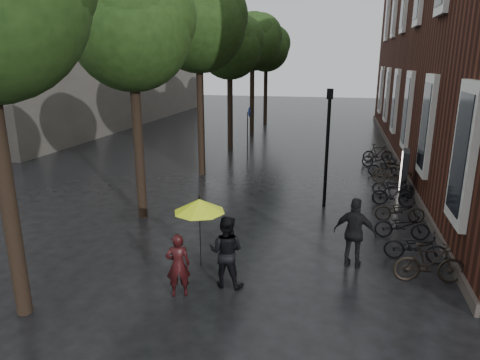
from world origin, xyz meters
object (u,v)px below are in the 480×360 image
(person_black, at_px, (226,251))
(pedestrian_walking, at_px, (355,233))
(ad_lightbox, at_px, (404,172))
(person_burgundy, at_px, (178,265))
(lamp_post, at_px, (328,137))
(parked_bicycles, at_px, (393,189))

(person_black, relative_size, pedestrian_walking, 0.94)
(pedestrian_walking, distance_m, ad_lightbox, 7.49)
(ad_lightbox, bearing_deg, pedestrian_walking, -99.04)
(person_black, height_order, pedestrian_walking, pedestrian_walking)
(person_burgundy, height_order, lamp_post, lamp_post)
(pedestrian_walking, bearing_deg, person_black, 43.23)
(person_burgundy, relative_size, pedestrian_walking, 0.81)
(person_black, bearing_deg, lamp_post, -105.38)
(person_black, bearing_deg, ad_lightbox, -117.52)
(pedestrian_walking, bearing_deg, lamp_post, -65.54)
(person_burgundy, xyz_separation_m, person_black, (0.95, 0.69, 0.12))
(person_burgundy, distance_m, person_black, 1.18)
(ad_lightbox, bearing_deg, parked_bicycles, -105.79)
(person_burgundy, xyz_separation_m, parked_bicycles, (5.56, 8.47, -0.31))
(pedestrian_walking, height_order, parked_bicycles, pedestrian_walking)
(person_burgundy, height_order, person_black, person_black)
(person_black, relative_size, ad_lightbox, 1.00)
(parked_bicycles, xyz_separation_m, lamp_post, (-2.57, -1.34, 2.16))
(person_black, xyz_separation_m, pedestrian_walking, (2.99, 1.73, 0.05))
(person_black, height_order, parked_bicycles, person_black)
(parked_bicycles, bearing_deg, lamp_post, -152.45)
(parked_bicycles, xyz_separation_m, ad_lightbox, (0.49, 1.15, 0.43))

